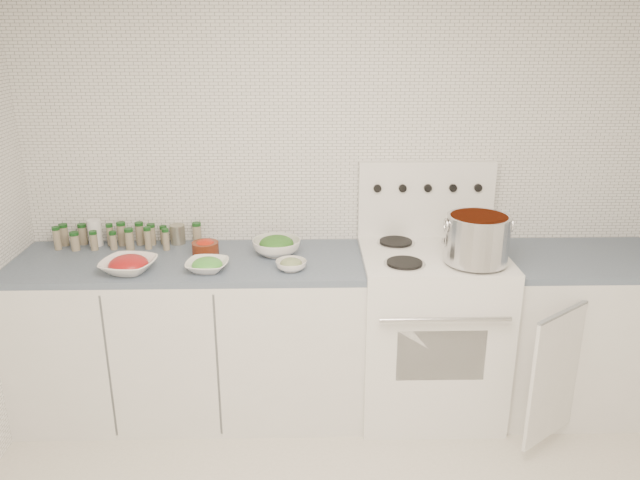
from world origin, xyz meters
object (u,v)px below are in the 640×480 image
at_px(bowl_tomato, 128,265).
at_px(bowl_snowpea, 207,265).
at_px(stove, 429,326).
at_px(stock_pot, 477,237).

relative_size(bowl_tomato, bowl_snowpea, 1.34).
distance_m(stove, stock_pot, 0.63).
height_order(stock_pot, bowl_tomato, stock_pot).
distance_m(stock_pot, bowl_tomato, 1.75).
bearing_deg(bowl_tomato, stock_pot, -0.44).
bearing_deg(stock_pot, bowl_tomato, 179.56).
bearing_deg(stock_pot, bowl_snowpea, 179.16).
bearing_deg(stove, stock_pot, -44.46).
bearing_deg(bowl_snowpea, stove, 7.48).
xyz_separation_m(stove, stock_pot, (0.18, -0.17, 0.58)).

